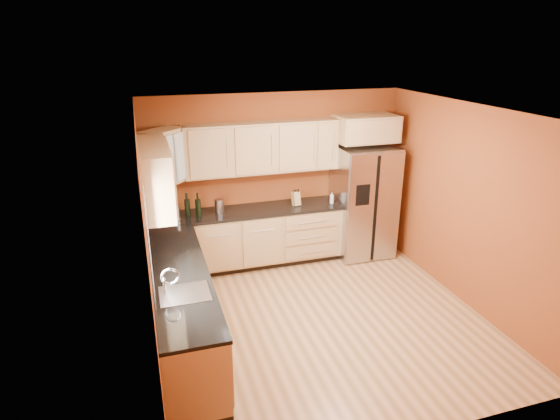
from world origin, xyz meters
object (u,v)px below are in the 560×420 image
Objects in this scene: wine_bottle_a at (198,205)px; soap_dispenser at (332,198)px; canister_left at (219,206)px; knife_block at (296,199)px; refrigerator at (363,201)px.

soap_dispenser is at bearing -0.28° from wine_bottle_a.
soap_dispenser is at bearing -2.72° from canister_left.
wine_bottle_a is at bearing 179.72° from soap_dispenser.
knife_block is 0.57m from soap_dispenser.
wine_bottle_a is (-0.32, -0.07, 0.07)m from canister_left.
soap_dispenser is at bearing -178.59° from refrigerator.
canister_left is 1.25× the size of soap_dispenser.
refrigerator is 10.39× the size of soap_dispenser.
canister_left is 1.75m from soap_dispenser.
refrigerator reaches higher than canister_left.
knife_block is at bearing 172.37° from soap_dispenser.
refrigerator reaches higher than soap_dispenser.
refrigerator is 8.31× the size of knife_block.
wine_bottle_a is 1.69× the size of knife_block.
wine_bottle_a is 1.51m from knife_block.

